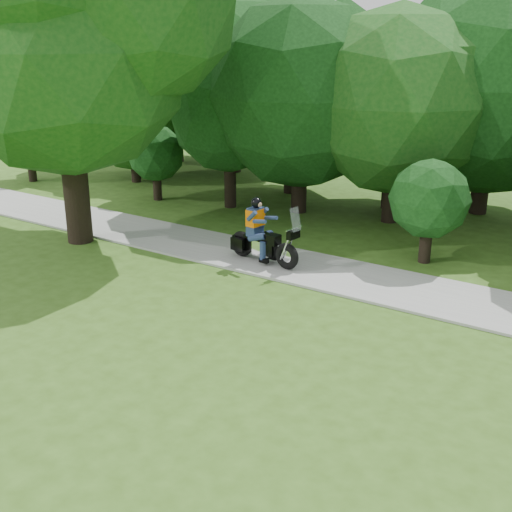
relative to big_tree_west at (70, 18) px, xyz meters
The scene contains 3 objects.
walkway 12.05m from the big_tree_west, ahead, with size 60.00×2.20×0.06m, color gray.
big_tree_west is the anchor object (origin of this frame).
touring_motorcycle 7.29m from the big_tree_west, ahead, with size 2.11×0.79×1.61m.
Camera 1 is at (2.78, -4.81, 5.43)m, focal length 45.00 mm.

